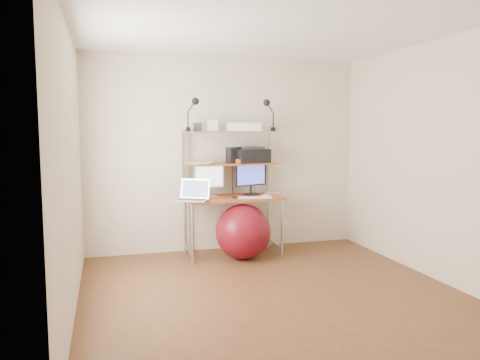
% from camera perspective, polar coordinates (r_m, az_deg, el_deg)
% --- Properties ---
extents(room, '(3.60, 3.60, 3.60)m').
position_cam_1_polar(room, '(4.40, 4.05, 1.95)').
color(room, brown).
rests_on(room, ground).
extents(computer_desk, '(1.20, 0.60, 1.57)m').
position_cam_1_polar(computer_desk, '(5.85, -1.04, 0.13)').
color(computer_desk, '#A94B21').
rests_on(computer_desk, ground).
extents(desktop, '(1.20, 0.60, 0.00)m').
position_cam_1_polar(desktop, '(5.82, -0.87, -2.04)').
color(desktop, '#A94B21').
rests_on(desktop, computer_desk).
extents(mid_shelf, '(1.18, 0.34, 0.00)m').
position_cam_1_polar(mid_shelf, '(5.90, -1.21, 2.08)').
color(mid_shelf, '#A94B21').
rests_on(mid_shelf, computer_desk).
extents(top_shelf, '(1.18, 0.34, 0.00)m').
position_cam_1_polar(top_shelf, '(5.89, -1.22, 5.97)').
color(top_shelf, '#A5A5A9').
rests_on(top_shelf, computer_desk).
extents(floor, '(3.60, 3.60, 0.00)m').
position_cam_1_polar(floor, '(4.66, 3.93, -13.56)').
color(floor, brown).
rests_on(floor, ground).
extents(wall_outlet, '(0.08, 0.01, 0.12)m').
position_cam_1_polar(wall_outlet, '(6.48, 5.62, -5.16)').
color(wall_outlet, white).
rests_on(wall_outlet, room).
extents(monitor_silver, '(0.38, 0.15, 0.43)m').
position_cam_1_polar(monitor_silver, '(5.81, -3.78, 0.17)').
color(monitor_silver, silver).
rests_on(monitor_silver, desktop).
extents(monitor_black, '(0.45, 0.19, 0.47)m').
position_cam_1_polar(monitor_black, '(5.96, 1.34, 0.41)').
color(monitor_black, black).
rests_on(monitor_black, desktop).
extents(laptop, '(0.45, 0.42, 0.31)m').
position_cam_1_polar(laptop, '(5.55, -5.63, -1.92)').
color(laptop, silver).
rests_on(laptop, desktop).
extents(keyboard, '(0.43, 0.20, 0.01)m').
position_cam_1_polar(keyboard, '(5.73, 1.78, -2.12)').
color(keyboard, white).
rests_on(keyboard, desktop).
extents(mouse, '(0.09, 0.07, 0.02)m').
position_cam_1_polar(mouse, '(5.83, 3.22, -1.93)').
color(mouse, white).
rests_on(mouse, desktop).
extents(mac_mini, '(0.22, 0.22, 0.04)m').
position_cam_1_polar(mac_mini, '(6.08, 3.77, -1.52)').
color(mac_mini, silver).
rests_on(mac_mini, desktop).
extents(phone, '(0.09, 0.13, 0.01)m').
position_cam_1_polar(phone, '(5.72, -0.63, -2.14)').
color(phone, black).
rests_on(phone, desktop).
extents(printer, '(0.47, 0.37, 0.20)m').
position_cam_1_polar(printer, '(5.97, 1.36, 3.04)').
color(printer, black).
rests_on(printer, mid_shelf).
extents(nas_cube, '(0.17, 0.17, 0.20)m').
position_cam_1_polar(nas_cube, '(5.89, -0.87, 3.05)').
color(nas_cube, black).
rests_on(nas_cube, mid_shelf).
extents(red_box, '(0.21, 0.15, 0.06)m').
position_cam_1_polar(red_box, '(5.86, 0.44, 2.33)').
color(red_box, '#C44B1F').
rests_on(red_box, mid_shelf).
extents(scanner, '(0.47, 0.35, 0.11)m').
position_cam_1_polar(scanner, '(5.92, 0.40, 6.49)').
color(scanner, white).
rests_on(scanner, top_shelf).
extents(box_white, '(0.12, 0.10, 0.14)m').
position_cam_1_polar(box_white, '(5.81, -3.39, 6.65)').
color(box_white, white).
rests_on(box_white, top_shelf).
extents(box_grey, '(0.12, 0.12, 0.10)m').
position_cam_1_polar(box_grey, '(5.82, -5.20, 6.46)').
color(box_grey, '#303133').
rests_on(box_grey, top_shelf).
extents(clip_lamp_left, '(0.16, 0.09, 0.40)m').
position_cam_1_polar(clip_lamp_left, '(5.73, -5.65, 8.88)').
color(clip_lamp_left, black).
rests_on(clip_lamp_left, top_shelf).
extents(clip_lamp_right, '(0.16, 0.09, 0.40)m').
position_cam_1_polar(clip_lamp_right, '(5.94, 3.45, 8.77)').
color(clip_lamp_right, black).
rests_on(clip_lamp_right, top_shelf).
extents(exercise_ball, '(0.67, 0.67, 0.67)m').
position_cam_1_polar(exercise_ball, '(5.71, 0.37, -6.31)').
color(exercise_ball, maroon).
rests_on(exercise_ball, floor).
extents(paper_stack, '(0.38, 0.40, 0.02)m').
position_cam_1_polar(paper_stack, '(5.81, -4.90, 2.09)').
color(paper_stack, white).
rests_on(paper_stack, mid_shelf).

